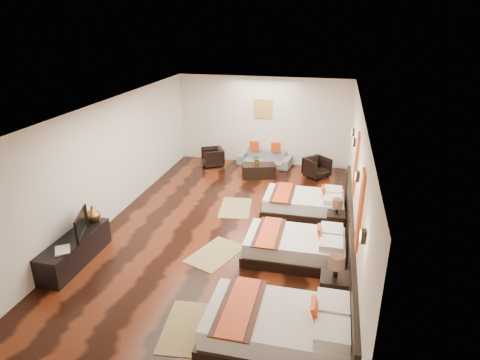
% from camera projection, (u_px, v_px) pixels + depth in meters
% --- Properties ---
extents(floor, '(5.50, 9.50, 0.01)m').
position_uv_depth(floor, '(225.00, 230.00, 9.28)').
color(floor, black).
rests_on(floor, ground).
extents(ceiling, '(5.50, 9.50, 0.01)m').
position_uv_depth(ceiling, '(223.00, 108.00, 8.23)').
color(ceiling, white).
rests_on(ceiling, floor).
extents(back_wall, '(5.50, 0.01, 2.80)m').
position_uv_depth(back_wall, '(263.00, 121.00, 13.05)').
color(back_wall, silver).
rests_on(back_wall, floor).
extents(left_wall, '(0.01, 9.50, 2.80)m').
position_uv_depth(left_wall, '(108.00, 163.00, 9.34)').
color(left_wall, silver).
rests_on(left_wall, floor).
extents(right_wall, '(0.01, 9.50, 2.80)m').
position_uv_depth(right_wall, '(356.00, 183.00, 8.18)').
color(right_wall, silver).
rests_on(right_wall, floor).
extents(headboard_panel, '(0.08, 6.60, 0.90)m').
position_uv_depth(headboard_panel, '(350.00, 244.00, 7.82)').
color(headboard_panel, black).
rests_on(headboard_panel, floor).
extents(bed_near, '(2.20, 1.38, 0.84)m').
position_uv_depth(bed_near, '(280.00, 328.00, 5.95)').
color(bed_near, black).
rests_on(bed_near, floor).
extents(bed_mid, '(2.00, 1.26, 0.76)m').
position_uv_depth(bed_mid, '(296.00, 246.00, 8.10)').
color(bed_mid, black).
rests_on(bed_mid, floor).
extents(bed_far, '(1.97, 1.24, 0.75)m').
position_uv_depth(bed_far, '(305.00, 204.00, 9.95)').
color(bed_far, black).
rests_on(bed_far, floor).
extents(nightstand_a, '(0.46, 0.46, 0.92)m').
position_uv_depth(nightstand_a, '(334.00, 286.00, 6.81)').
color(nightstand_a, black).
rests_on(nightstand_a, floor).
extents(nightstand_b, '(0.41, 0.41, 0.80)m').
position_uv_depth(nightstand_b, '(336.00, 220.00, 9.09)').
color(nightstand_b, black).
rests_on(nightstand_b, floor).
extents(jute_mat_near, '(0.88, 1.27, 0.01)m').
position_uv_depth(jute_mat_near, '(188.00, 327.00, 6.35)').
color(jute_mat_near, '#9B844F').
rests_on(jute_mat_near, floor).
extents(jute_mat_mid, '(1.13, 1.39, 0.01)m').
position_uv_depth(jute_mat_mid, '(215.00, 254.00, 8.32)').
color(jute_mat_mid, '#9B844F').
rests_on(jute_mat_mid, floor).
extents(jute_mat_far, '(0.90, 1.29, 0.01)m').
position_uv_depth(jute_mat_far, '(235.00, 208.00, 10.33)').
color(jute_mat_far, '#9B844F').
rests_on(jute_mat_far, floor).
extents(tv_console, '(0.50, 1.80, 0.55)m').
position_uv_depth(tv_console, '(75.00, 250.00, 7.95)').
color(tv_console, black).
rests_on(tv_console, floor).
extents(tv, '(0.38, 0.81, 0.47)m').
position_uv_depth(tv, '(77.00, 224.00, 7.86)').
color(tv, black).
rests_on(tv, tv_console).
extents(book, '(0.41, 0.43, 0.03)m').
position_uv_depth(book, '(55.00, 252.00, 7.35)').
color(book, black).
rests_on(book, tv_console).
extents(figurine, '(0.40, 0.40, 0.33)m').
position_uv_depth(figurine, '(93.00, 214.00, 8.44)').
color(figurine, brown).
rests_on(figurine, tv_console).
extents(sofa, '(1.78, 0.88, 0.50)m').
position_uv_depth(sofa, '(265.00, 158.00, 13.18)').
color(sofa, slate).
rests_on(sofa, floor).
extents(armchair_left, '(0.88, 0.87, 0.60)m').
position_uv_depth(armchair_left, '(213.00, 157.00, 13.12)').
color(armchair_left, black).
rests_on(armchair_left, floor).
extents(armchair_right, '(0.93, 0.93, 0.61)m').
position_uv_depth(armchair_right, '(317.00, 167.00, 12.22)').
color(armchair_right, black).
rests_on(armchair_right, floor).
extents(coffee_table, '(1.10, 0.78, 0.40)m').
position_uv_depth(coffee_table, '(259.00, 171.00, 12.25)').
color(coffee_table, black).
rests_on(coffee_table, floor).
extents(table_plant, '(0.28, 0.26, 0.27)m').
position_uv_depth(table_plant, '(257.00, 160.00, 12.15)').
color(table_plant, '#2B5D1F').
rests_on(table_plant, coffee_table).
extents(orange_panel_a, '(0.04, 0.40, 1.30)m').
position_uv_depth(orange_panel_a, '(360.00, 210.00, 6.35)').
color(orange_panel_a, '#D86014').
rests_on(orange_panel_a, right_wall).
extents(orange_panel_b, '(0.04, 0.40, 1.30)m').
position_uv_depth(orange_panel_b, '(356.00, 164.00, 8.34)').
color(orange_panel_b, '#D86014').
rests_on(orange_panel_b, right_wall).
extents(sconce_near, '(0.07, 0.12, 0.18)m').
position_uv_depth(sconce_near, '(363.00, 236.00, 5.31)').
color(sconce_near, black).
rests_on(sconce_near, right_wall).
extents(sconce_mid, '(0.07, 0.12, 0.18)m').
position_uv_depth(sconce_mid, '(357.00, 176.00, 7.30)').
color(sconce_mid, black).
rests_on(sconce_mid, right_wall).
extents(sconce_far, '(0.07, 0.12, 0.18)m').
position_uv_depth(sconce_far, '(354.00, 142.00, 9.28)').
color(sconce_far, black).
rests_on(sconce_far, right_wall).
extents(sconce_lounge, '(0.07, 0.12, 0.18)m').
position_uv_depth(sconce_lounge, '(353.00, 132.00, 10.10)').
color(sconce_lounge, black).
rests_on(sconce_lounge, right_wall).
extents(gold_artwork, '(0.60, 0.04, 0.60)m').
position_uv_depth(gold_artwork, '(263.00, 109.00, 12.88)').
color(gold_artwork, '#AD873F').
rests_on(gold_artwork, back_wall).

